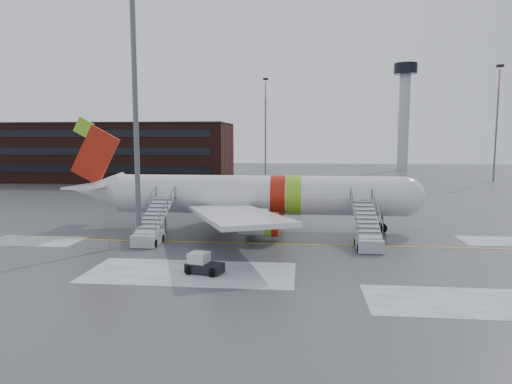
# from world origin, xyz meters

# --- Properties ---
(ground) EXTENTS (260.00, 260.00, 0.00)m
(ground) POSITION_xyz_m (0.00, 0.00, 0.00)
(ground) COLOR #494C4F
(ground) RESTS_ON ground
(airliner) EXTENTS (35.03, 32.97, 11.18)m
(airliner) POSITION_xyz_m (-3.82, 4.95, 3.42)
(airliner) COLOR silver
(airliner) RESTS_ON ground
(airstair_fwd) EXTENTS (2.05, 7.70, 3.48)m
(airstair_fwd) POSITION_xyz_m (6.83, -1.58, 1.06)
(airstair_fwd) COLOR #A3A4AA
(airstair_fwd) RESTS_ON ground
(airstair_aft) EXTENTS (2.05, 7.70, 3.48)m
(airstair_aft) POSITION_xyz_m (-11.56, -1.58, 1.06)
(airstair_aft) COLOR #ADAFB5
(airstair_aft) RESTS_ON ground
(pushback_tug) EXTENTS (2.66, 2.24, 1.38)m
(pushback_tug) POSITION_xyz_m (-5.16, -10.02, 0.61)
(pushback_tug) COLOR black
(pushback_tug) RESTS_ON ground
(light_mast_near) EXTENTS (1.20, 1.20, 27.36)m
(light_mast_near) POSITION_xyz_m (-12.46, -2.00, 14.09)
(light_mast_near) COLOR #595B60
(light_mast_near) RESTS_ON ground
(terminal_building) EXTENTS (62.00, 16.11, 12.30)m
(terminal_building) POSITION_xyz_m (-45.00, 54.98, 6.20)
(terminal_building) COLOR #3F1E16
(terminal_building) RESTS_ON ground
(control_tower) EXTENTS (6.40, 6.40, 30.00)m
(control_tower) POSITION_xyz_m (30.00, 95.00, 18.75)
(control_tower) COLOR #B2B5BA
(control_tower) RESTS_ON ground
(light_mast_far_ne) EXTENTS (1.20, 1.20, 24.25)m
(light_mast_far_ne) POSITION_xyz_m (42.00, 62.00, 13.84)
(light_mast_far_ne) COLOR #595B60
(light_mast_far_ne) RESTS_ON ground
(light_mast_far_n) EXTENTS (1.20, 1.20, 24.25)m
(light_mast_far_n) POSITION_xyz_m (-8.00, 78.00, 13.84)
(light_mast_far_n) COLOR #595B60
(light_mast_far_n) RESTS_ON ground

